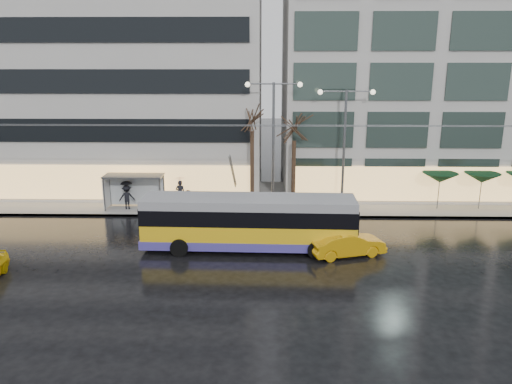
{
  "coord_description": "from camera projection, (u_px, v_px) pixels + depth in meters",
  "views": [
    {
      "loc": [
        1.51,
        -24.11,
        10.63
      ],
      "look_at": [
        0.9,
        5.0,
        2.9
      ],
      "focal_mm": 35.0,
      "sensor_mm": 36.0,
      "label": 1
    }
  ],
  "objects": [
    {
      "name": "ground",
      "position": [
        237.0,
        270.0,
        26.06
      ],
      "size": [
        140.0,
        140.0,
        0.0
      ],
      "primitive_type": "plane",
      "color": "black",
      "rests_on": "ground"
    },
    {
      "name": "sidewalk",
      "position": [
        272.0,
        197.0,
        39.53
      ],
      "size": [
        80.0,
        10.0,
        0.15
      ],
      "primitive_type": "cube",
      "color": "gray",
      "rests_on": "ground"
    },
    {
      "name": "kerb",
      "position": [
        273.0,
        216.0,
        34.75
      ],
      "size": [
        80.0,
        0.1,
        0.15
      ],
      "primitive_type": "cube",
      "color": "slate",
      "rests_on": "ground"
    },
    {
      "name": "building_left",
      "position": [
        59.0,
        54.0,
        41.88
      ],
      "size": [
        34.0,
        14.0,
        22.0
      ],
      "primitive_type": "cube",
      "color": "#ADA9A5",
      "rests_on": "sidewalk"
    },
    {
      "name": "building_right",
      "position": [
        480.0,
        34.0,
        40.79
      ],
      "size": [
        32.0,
        14.0,
        25.0
      ],
      "primitive_type": "cube",
      "color": "#ADA9A5",
      "rests_on": "sidewalk"
    },
    {
      "name": "trolleybus",
      "position": [
        249.0,
        224.0,
        28.56
      ],
      "size": [
        12.23,
        4.9,
        5.64
      ],
      "color": "gold",
      "rests_on": "ground"
    },
    {
      "name": "catenary",
      "position": [
        258.0,
        161.0,
        32.62
      ],
      "size": [
        42.24,
        5.12,
        7.0
      ],
      "color": "#595B60",
      "rests_on": "ground"
    },
    {
      "name": "bus_shelter",
      "position": [
        129.0,
        184.0,
        36.05
      ],
      "size": [
        4.2,
        1.6,
        2.51
      ],
      "color": "#595B60",
      "rests_on": "sidewalk"
    },
    {
      "name": "street_lamp_near",
      "position": [
        273.0,
        128.0,
        34.92
      ],
      "size": [
        3.96,
        0.36,
        9.03
      ],
      "color": "#595B60",
      "rests_on": "sidewalk"
    },
    {
      "name": "street_lamp_far",
      "position": [
        345.0,
        132.0,
        34.89
      ],
      "size": [
        3.96,
        0.36,
        8.53
      ],
      "color": "#595B60",
      "rests_on": "sidewalk"
    },
    {
      "name": "tree_a",
      "position": [
        252.0,
        112.0,
        34.86
      ],
      "size": [
        3.2,
        3.2,
        8.4
      ],
      "color": "black",
      "rests_on": "sidewalk"
    },
    {
      "name": "tree_b",
      "position": [
        295.0,
        122.0,
        35.17
      ],
      "size": [
        3.2,
        3.2,
        7.7
      ],
      "color": "black",
      "rests_on": "sidewalk"
    },
    {
      "name": "parasol_a",
      "position": [
        440.0,
        178.0,
        35.78
      ],
      "size": [
        2.5,
        2.5,
        2.65
      ],
      "color": "#595B60",
      "rests_on": "sidewalk"
    },
    {
      "name": "parasol_b",
      "position": [
        482.0,
        178.0,
        35.72
      ],
      "size": [
        2.5,
        2.5,
        2.65
      ],
      "color": "#595B60",
      "rests_on": "sidewalk"
    },
    {
      "name": "taxi_b",
      "position": [
        347.0,
        244.0,
        27.84
      ],
      "size": [
        4.5,
        2.65,
        1.4
      ],
      "primitive_type": "imported",
      "rotation": [
        0.0,
        0.0,
        1.87
      ],
      "color": "orange",
      "rests_on": "ground"
    },
    {
      "name": "pedestrian_a",
      "position": [
        180.0,
        187.0,
        36.71
      ],
      "size": [
        1.09,
        1.11,
        2.19
      ],
      "color": "black",
      "rests_on": "sidewalk"
    },
    {
      "name": "pedestrian_b",
      "position": [
        188.0,
        201.0,
        35.52
      ],
      "size": [
        0.8,
        0.65,
        1.56
      ],
      "color": "black",
      "rests_on": "sidewalk"
    },
    {
      "name": "pedestrian_c",
      "position": [
        127.0,
        194.0,
        35.97
      ],
      "size": [
        1.23,
        0.93,
        2.11
      ],
      "color": "black",
      "rests_on": "sidewalk"
    }
  ]
}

